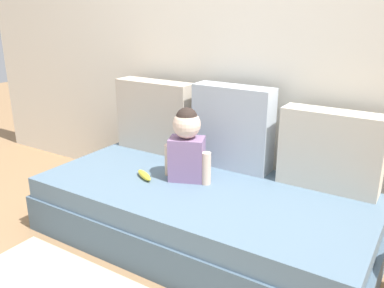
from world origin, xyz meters
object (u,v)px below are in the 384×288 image
throw_pillow_center (233,127)px  throw_pillow_right (330,151)px  couch (202,214)px  throw_pillow_left (155,116)px  banana (144,175)px  toddler (187,144)px

throw_pillow_center → throw_pillow_right: size_ratio=0.95×
throw_pillow_center → throw_pillow_right: bearing=0.0°
couch → throw_pillow_center: size_ratio=3.74×
throw_pillow_center → throw_pillow_left: bearing=180.0°
throw_pillow_center → throw_pillow_right: throw_pillow_center is taller
throw_pillow_right → banana: 1.10m
throw_pillow_right → banana: size_ratio=3.31×
couch → throw_pillow_left: (-0.62, 0.38, 0.43)m
throw_pillow_left → banana: throw_pillow_left is taller
couch → throw_pillow_right: size_ratio=3.54×
throw_pillow_left → throw_pillow_center: bearing=0.0°
couch → toddler: bearing=160.3°
couch → throw_pillow_left: size_ratio=3.41×
throw_pillow_left → throw_pillow_center: 0.62m
couch → banana: (-0.36, -0.08, 0.20)m
couch → throw_pillow_right: bearing=31.4°
couch → throw_pillow_center: (0.00, 0.38, 0.45)m
throw_pillow_left → toddler: throw_pillow_left is taller
couch → throw_pillow_left: bearing=148.6°
couch → throw_pillow_center: 0.58m
couch → throw_pillow_left: throw_pillow_left is taller
throw_pillow_left → banana: size_ratio=3.44×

